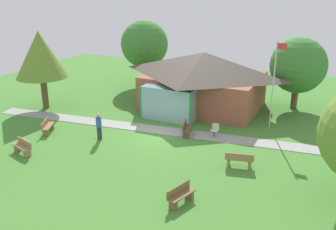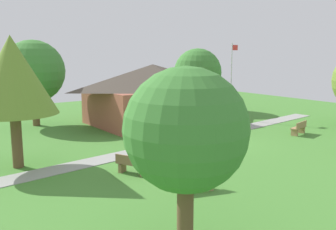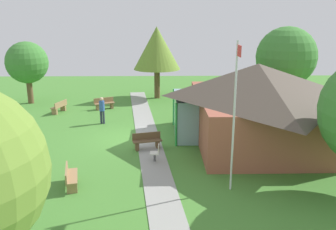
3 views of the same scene
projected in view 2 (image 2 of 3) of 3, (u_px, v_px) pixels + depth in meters
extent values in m
plane|color=#478433|center=(211.00, 142.00, 21.89)|extent=(44.00, 44.00, 0.00)
cube|color=#A35642|center=(153.00, 105.00, 27.62)|extent=(8.45, 6.25, 2.61)
pyramid|color=#4C4238|center=(153.00, 76.00, 27.26)|extent=(9.45, 7.25, 1.69)
cube|color=#8CB2BF|center=(169.00, 116.00, 23.94)|extent=(3.80, 1.20, 2.35)
cylinder|color=green|center=(149.00, 120.00, 22.36)|extent=(0.12, 0.12, 2.35)
cylinder|color=green|center=(198.00, 114.00, 24.56)|extent=(0.12, 0.12, 2.35)
cube|color=#999993|center=(198.00, 138.00, 22.80)|extent=(25.35, 4.11, 0.03)
cylinder|color=silver|center=(231.00, 82.00, 28.72)|extent=(0.08, 0.08, 5.85)
cube|color=red|center=(235.00, 48.00, 28.46)|extent=(0.60, 0.02, 0.40)
cube|color=#9E7A51|center=(298.00, 127.00, 23.83)|extent=(1.56, 0.76, 0.06)
cube|color=#9E7A51|center=(294.00, 133.00, 23.46)|extent=(0.24, 0.43, 0.39)
cube|color=#9E7A51|center=(302.00, 130.00, 24.28)|extent=(0.24, 0.43, 0.39)
cube|color=#9E7A51|center=(301.00, 125.00, 23.67)|extent=(1.48, 0.39, 0.36)
cube|color=brown|center=(219.00, 128.00, 23.72)|extent=(0.81, 1.56, 0.06)
cube|color=brown|center=(211.00, 131.00, 24.11)|extent=(0.43, 0.26, 0.39)
cube|color=brown|center=(226.00, 133.00, 23.42)|extent=(0.43, 0.26, 0.39)
cube|color=brown|center=(217.00, 125.00, 23.54)|extent=(0.44, 1.47, 0.36)
cube|color=#9E7A51|center=(196.00, 180.00, 14.12)|extent=(1.56, 0.87, 0.06)
cube|color=#9E7A51|center=(209.00, 184.00, 14.33)|extent=(0.27, 0.43, 0.39)
cube|color=#9E7A51|center=(183.00, 188.00, 13.99)|extent=(0.27, 0.43, 0.39)
cube|color=#9E7A51|center=(194.00, 173.00, 14.26)|extent=(1.45, 0.51, 0.36)
cube|color=olive|center=(133.00, 164.00, 16.11)|extent=(1.06, 1.54, 0.06)
cube|color=olive|center=(122.00, 168.00, 16.40)|extent=(0.43, 0.32, 0.39)
cube|color=olive|center=(144.00, 171.00, 15.90)|extent=(0.43, 0.32, 0.39)
cube|color=olive|center=(130.00, 160.00, 15.91)|extent=(0.72, 1.37, 0.36)
cube|color=beige|center=(233.00, 124.00, 25.02)|extent=(0.46, 0.46, 0.04)
cube|color=beige|center=(231.00, 120.00, 25.15)|extent=(0.44, 0.06, 0.40)
cylinder|color=#4C4C51|center=(233.00, 127.00, 25.06)|extent=(0.10, 0.10, 0.42)
cylinder|color=#4C4C51|center=(233.00, 130.00, 25.09)|extent=(0.36, 0.36, 0.02)
cylinder|color=#2D3347|center=(192.00, 149.00, 18.69)|extent=(0.14, 0.14, 0.85)
cylinder|color=#2D3347|center=(194.00, 150.00, 18.52)|extent=(0.14, 0.14, 0.85)
cylinder|color=#3359A5|center=(193.00, 134.00, 18.48)|extent=(0.34, 0.34, 0.65)
sphere|color=#D8AD8C|center=(193.00, 126.00, 18.41)|extent=(0.24, 0.24, 0.24)
cylinder|color=brown|center=(17.00, 141.00, 16.92)|extent=(0.47, 0.47, 2.46)
cone|color=olive|center=(12.00, 75.00, 16.43)|extent=(3.85, 3.85, 3.47)
cylinder|color=brown|center=(36.00, 110.00, 26.63)|extent=(0.50, 0.50, 2.22)
sphere|color=#3D7F33|center=(33.00, 71.00, 26.17)|extent=(4.35, 4.35, 4.35)
cylinder|color=brown|center=(197.00, 100.00, 33.56)|extent=(0.49, 0.49, 1.83)
sphere|color=#3D7F33|center=(198.00, 72.00, 33.15)|extent=(4.20, 4.20, 4.20)
cylinder|color=brown|center=(185.00, 213.00, 9.88)|extent=(0.44, 0.44, 2.03)
sphere|color=#3D7F33|center=(186.00, 130.00, 9.51)|extent=(3.23, 3.23, 3.23)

